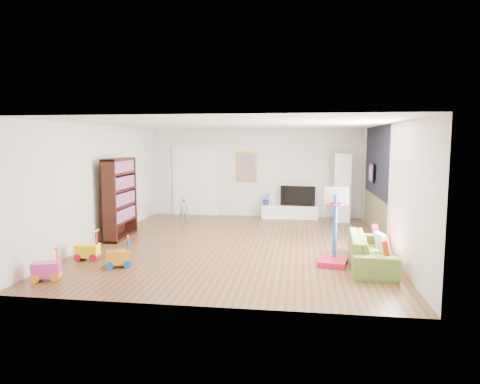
# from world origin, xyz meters

# --- Properties ---
(floor) EXTENTS (6.50, 7.50, 0.00)m
(floor) POSITION_xyz_m (0.00, 0.00, 0.00)
(floor) COLOR brown
(floor) RESTS_ON ground
(ceiling) EXTENTS (6.50, 7.50, 0.00)m
(ceiling) POSITION_xyz_m (0.00, 0.00, 2.70)
(ceiling) COLOR white
(ceiling) RESTS_ON ground
(wall_back) EXTENTS (6.50, 0.00, 2.70)m
(wall_back) POSITION_xyz_m (0.00, 3.75, 1.35)
(wall_back) COLOR silver
(wall_back) RESTS_ON ground
(wall_front) EXTENTS (6.50, 0.00, 2.70)m
(wall_front) POSITION_xyz_m (0.00, -3.75, 1.35)
(wall_front) COLOR white
(wall_front) RESTS_ON ground
(wall_left) EXTENTS (0.00, 7.50, 2.70)m
(wall_left) POSITION_xyz_m (-3.25, 0.00, 1.35)
(wall_left) COLOR silver
(wall_left) RESTS_ON ground
(wall_right) EXTENTS (0.00, 7.50, 2.70)m
(wall_right) POSITION_xyz_m (3.25, 0.00, 1.35)
(wall_right) COLOR silver
(wall_right) RESTS_ON ground
(navy_accent) EXTENTS (0.01, 3.20, 1.70)m
(navy_accent) POSITION_xyz_m (3.23, 1.40, 1.85)
(navy_accent) COLOR black
(navy_accent) RESTS_ON wall_right
(olive_wainscot) EXTENTS (0.01, 3.20, 1.00)m
(olive_wainscot) POSITION_xyz_m (3.23, 1.40, 0.50)
(olive_wainscot) COLOR brown
(olive_wainscot) RESTS_ON wall_right
(doorway) EXTENTS (1.45, 0.06, 2.10)m
(doorway) POSITION_xyz_m (-1.90, 3.71, 1.05)
(doorway) COLOR white
(doorway) RESTS_ON ground
(painting_back) EXTENTS (0.62, 0.06, 0.92)m
(painting_back) POSITION_xyz_m (-0.25, 3.71, 1.55)
(painting_back) COLOR gold
(painting_back) RESTS_ON wall_back
(artwork_right) EXTENTS (0.04, 0.56, 0.46)m
(artwork_right) POSITION_xyz_m (3.17, 1.60, 1.55)
(artwork_right) COLOR #7F3F8C
(artwork_right) RESTS_ON wall_right
(media_console) EXTENTS (1.71, 0.47, 0.40)m
(media_console) POSITION_xyz_m (1.10, 3.46, 0.20)
(media_console) COLOR white
(media_console) RESTS_ON ground
(tall_cabinet) EXTENTS (0.48, 0.48, 1.98)m
(tall_cabinet) POSITION_xyz_m (2.62, 3.20, 0.99)
(tall_cabinet) COLOR white
(tall_cabinet) RESTS_ON ground
(bookshelf) EXTENTS (0.37, 1.33, 1.93)m
(bookshelf) POSITION_xyz_m (-2.90, 0.24, 0.97)
(bookshelf) COLOR black
(bookshelf) RESTS_ON ground
(sofa) EXTENTS (0.91, 2.04, 0.58)m
(sofa) POSITION_xyz_m (2.75, -1.33, 0.29)
(sofa) COLOR olive
(sofa) RESTS_ON ground
(basketball_hoop) EXTENTS (0.61, 0.70, 1.47)m
(basketball_hoop) POSITION_xyz_m (2.04, -1.39, 0.74)
(basketball_hoop) COLOR red
(basketball_hoop) RESTS_ON ground
(ride_on_yellow) EXTENTS (0.46, 0.31, 0.59)m
(ride_on_yellow) POSITION_xyz_m (-2.76, -1.71, 0.29)
(ride_on_yellow) COLOR #FFF10A
(ride_on_yellow) RESTS_ON ground
(ride_on_orange) EXTENTS (0.50, 0.41, 0.57)m
(ride_on_orange) POSITION_xyz_m (-1.94, -2.09, 0.29)
(ride_on_orange) COLOR orange
(ride_on_orange) RESTS_ON ground
(ride_on_pink) EXTENTS (0.50, 0.39, 0.58)m
(ride_on_pink) POSITION_xyz_m (-2.83, -2.99, 0.29)
(ride_on_pink) COLOR #DF379D
(ride_on_pink) RESTS_ON ground
(child) EXTENTS (0.32, 0.31, 0.75)m
(child) POSITION_xyz_m (-1.92, 2.35, 0.37)
(child) COLOR gray
(child) RESTS_ON ground
(tv) EXTENTS (1.06, 0.32, 0.60)m
(tv) POSITION_xyz_m (1.35, 3.49, 0.70)
(tv) COLOR black
(tv) RESTS_ON media_console
(vase_plant) EXTENTS (0.38, 0.35, 0.37)m
(vase_plant) POSITION_xyz_m (0.39, 3.47, 0.58)
(vase_plant) COLOR navy
(vase_plant) RESTS_ON media_console
(pillow_left) EXTENTS (0.17, 0.38, 0.37)m
(pillow_left) POSITION_xyz_m (2.90, -1.91, 0.46)
(pillow_left) COLOR red
(pillow_left) RESTS_ON sofa
(pillow_center) EXTENTS (0.18, 0.36, 0.35)m
(pillow_center) POSITION_xyz_m (2.92, -1.33, 0.46)
(pillow_center) COLOR silver
(pillow_center) RESTS_ON sofa
(pillow_right) EXTENTS (0.16, 0.40, 0.39)m
(pillow_right) POSITION_xyz_m (2.93, -0.74, 0.46)
(pillow_right) COLOR red
(pillow_right) RESTS_ON sofa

